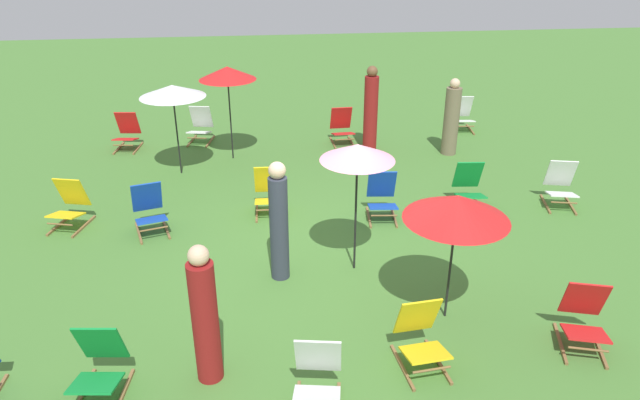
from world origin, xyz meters
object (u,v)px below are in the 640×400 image
Objects in this scene: deckchair_8 at (317,379)px; person_0 at (451,119)px; deckchair_0 at (69,206)px; deckchair_14 at (462,115)px; deckchair_2 at (127,133)px; deckchair_10 at (382,197)px; deckchair_12 at (200,126)px; deckchair_3 at (342,127)px; deckchair_9 at (269,192)px; umbrella_1 at (227,73)px; deckchair_1 at (99,366)px; deckchair_13 at (149,210)px; person_1 at (371,111)px; deckchair_7 at (561,186)px; umbrella_0 at (457,207)px; deckchair_6 at (469,187)px; person_2 at (205,318)px; umbrella_2 at (172,91)px; person_3 at (279,223)px; deckchair_4 at (421,337)px; deckchair_5 at (584,319)px; umbrella_3 at (357,153)px.

person_0 is (3.75, 7.08, 0.42)m from deckchair_8.
deckchair_0 is 9.18m from deckchair_14.
deckchair_2 is 6.39m from deckchair_10.
person_0 reaches higher than deckchair_12.
deckchair_9 is (-1.82, -3.38, 0.00)m from deckchair_3.
deckchair_0 is 4.14m from umbrella_1.
deckchair_9 is at bearing -120.39° from deckchair_3.
person_0 is (-0.84, -1.55, 0.42)m from deckchair_14.
deckchair_1 is at bearing -130.11° from deckchair_10.
deckchair_1 is 7.85m from deckchair_2.
deckchair_13 is 5.43m from person_1.
deckchair_2 is 8.91m from deckchair_8.
umbrella_1 is (-0.68, 2.69, 1.49)m from deckchair_9.
umbrella_0 is (-3.07, -2.97, 1.20)m from deckchair_7.
deckchair_12 is 0.44× the size of person_1.
deckchair_6 is at bearing 65.54° from umbrella_0.
person_2 is (-0.82, -4.08, 0.44)m from deckchair_9.
deckchair_12 is 0.46× the size of umbrella_2.
person_3 is (3.39, -1.99, 0.50)m from deckchair_0.
deckchair_7 is at bearing -14.77° from deckchair_13.
deckchair_4 is at bearing 7.74° from deckchair_1.
deckchair_14 is at bearing 56.78° from deckchair_1.
deckchair_14 is (8.22, 4.09, 0.00)m from deckchair_0.
deckchair_3 is at bearing 49.33° from deckchair_0.
deckchair_3 is 0.48× the size of umbrella_0.
deckchair_6 is at bearing 14.10° from deckchair_10.
person_1 reaches higher than deckchair_0.
deckchair_10 is at bearing -50.24° from umbrella_1.
deckchair_10 is (1.61, 4.23, 0.00)m from deckchair_8.
deckchair_4 is 1.35m from deckchair_8.
deckchair_9 is 0.47× the size of person_3.
deckchair_3 is 3.84m from deckchair_9.
deckchair_6 is at bearing -66.26° from deckchair_3.
deckchair_2 is 1.00× the size of deckchair_6.
deckchair_6 and deckchair_7 have the same top height.
deckchair_5 is 6.48m from person_0.
person_0 is (7.10, -1.18, 0.42)m from deckchair_2.
deckchair_10 is 0.43× the size of umbrella_3.
deckchair_6 is 5.34m from umbrella_1.
deckchair_3 is at bearing 120.82° from deckchair_6.
deckchair_1 and deckchair_4 have the same top height.
umbrella_3 reaches higher than deckchair_7.
deckchair_4 is at bearing -160.32° from deckchair_5.
deckchair_3 is at bearing 89.29° from deckchair_8.
deckchair_12 is 0.47× the size of person_3.
deckchair_0 and deckchair_5 have the same top height.
deckchair_2 and deckchair_12 have the same top height.
umbrella_1 reaches higher than deckchair_10.
deckchair_7 is (1.66, -0.13, 0.00)m from deckchair_6.
deckchair_12 is at bearing 35.12° from person_1.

